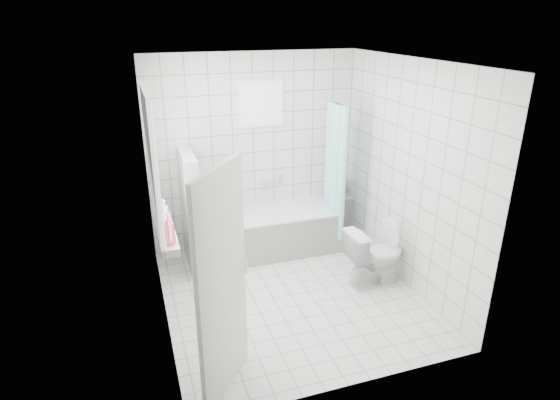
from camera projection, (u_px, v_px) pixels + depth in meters
name	position (u px, v px, depth m)	size (l,w,h in m)	color
ground	(291.00, 295.00, 5.40)	(3.00, 3.00, 0.00)	white
ceiling	(293.00, 61.00, 4.44)	(3.00, 3.00, 0.00)	white
wall_back	(254.00, 152.00, 6.24)	(2.80, 0.02, 2.60)	white
wall_front	(358.00, 254.00, 3.60)	(2.80, 0.02, 2.60)	white
wall_left	(155.00, 205.00, 4.51)	(0.02, 3.00, 2.60)	white
wall_right	(407.00, 176.00, 5.33)	(0.02, 3.00, 2.60)	white
window_left	(155.00, 166.00, 4.67)	(0.01, 0.90, 1.40)	white
window_back	(261.00, 104.00, 5.99)	(0.50, 0.01, 0.50)	white
window_sill	(166.00, 233.00, 4.96)	(0.18, 1.02, 0.08)	white
door	(222.00, 287.00, 3.71)	(0.04, 0.80, 2.00)	silver
bathtub	(267.00, 231.00, 6.30)	(1.89, 0.77, 0.58)	white
partition_wall	(191.00, 211.00, 5.79)	(0.15, 0.85, 1.50)	white
tiled_ledge	(338.00, 215.00, 6.88)	(0.40, 0.24, 0.55)	white
toilet	(375.00, 256.00, 5.51)	(0.40, 0.71, 0.72)	white
curtain_rod	(333.00, 101.00, 5.91)	(0.02, 0.02, 0.80)	silver
shower_curtain	(335.00, 171.00, 6.13)	(0.14, 0.48, 1.78)	#56FFF8
tub_faucet	(267.00, 184.00, 6.42)	(0.18, 0.06, 0.06)	silver
sill_bottles	(166.00, 219.00, 4.84)	(0.15, 0.81, 0.31)	silver
ledge_bottles	(339.00, 190.00, 6.72)	(0.20, 0.19, 0.23)	green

